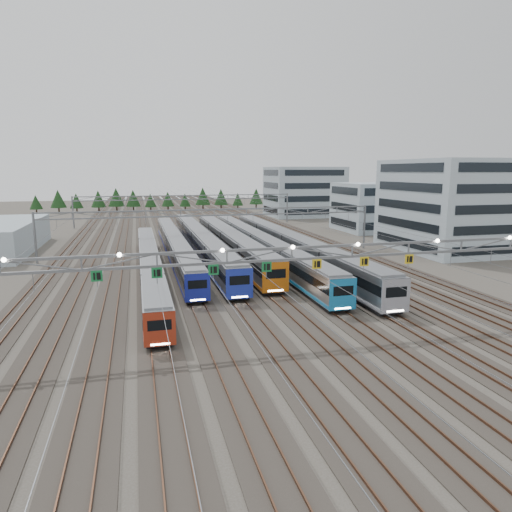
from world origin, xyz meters
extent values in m
plane|color=#47423A|center=(0.00, 0.00, 0.00)|extent=(400.00, 400.00, 0.00)
cube|color=#2D2823|center=(0.00, 100.00, 0.04)|extent=(54.00, 260.00, 0.08)
cube|color=brown|center=(-25.47, 100.00, 0.16)|extent=(0.08, 260.00, 0.16)
cube|color=brown|center=(25.47, 100.00, 0.16)|extent=(0.08, 260.00, 0.16)
cube|color=brown|center=(-0.72, 100.00, 0.16)|extent=(0.08, 260.00, 0.16)
cube|color=brown|center=(0.72, 100.00, 0.16)|extent=(0.08, 260.00, 0.16)
cube|color=black|center=(-11.25, 26.01, 0.40)|extent=(2.13, 53.10, 0.32)
cube|color=#96989E|center=(-11.25, 26.01, 1.96)|extent=(2.50, 54.19, 2.81)
cube|color=black|center=(-11.25, 26.01, 2.30)|extent=(2.56, 53.92, 0.85)
cube|color=#9F2E18|center=(-11.25, 26.01, 0.78)|extent=(2.55, 53.92, 0.31)
cube|color=slate|center=(-11.25, 26.01, 3.46)|extent=(2.25, 53.10, 0.22)
cube|color=#9F2E18|center=(-11.25, -1.04, 1.96)|extent=(2.52, 0.12, 2.81)
cube|color=black|center=(-11.25, -1.07, 2.30)|extent=(1.88, 0.10, 0.85)
cube|color=white|center=(-11.25, -1.10, 0.73)|extent=(1.50, 0.06, 0.13)
cube|color=black|center=(-6.75, 39.45, 0.41)|extent=(2.29, 56.64, 0.35)
cube|color=#96989E|center=(-6.75, 39.45, 2.09)|extent=(2.69, 57.80, 3.03)
cube|color=black|center=(-6.75, 39.45, 2.46)|extent=(2.75, 57.51, 0.91)
cube|color=#1A25A1|center=(-6.75, 39.45, 0.82)|extent=(2.74, 57.51, 0.34)
cube|color=slate|center=(-6.75, 39.45, 3.70)|extent=(2.42, 56.64, 0.24)
cube|color=#1A25A1|center=(-6.75, 10.60, 2.09)|extent=(2.71, 0.12, 3.03)
cube|color=black|center=(-6.75, 10.57, 2.46)|extent=(2.02, 0.10, 0.91)
cube|color=white|center=(-6.75, 10.54, 0.77)|extent=(1.62, 0.06, 0.14)
cube|color=black|center=(-2.25, 41.19, 0.43)|extent=(2.51, 60.37, 0.38)
cube|color=#96989E|center=(-2.25, 41.19, 2.27)|extent=(2.95, 61.60, 3.32)
cube|color=black|center=(-2.25, 41.19, 2.67)|extent=(3.01, 61.29, 1.00)
cube|color=#2132B3|center=(-2.25, 41.19, 0.87)|extent=(3.00, 61.29, 0.37)
cube|color=slate|center=(-2.25, 41.19, 4.03)|extent=(2.66, 60.37, 0.26)
cube|color=#2132B3|center=(-2.25, 10.44, 2.27)|extent=(2.97, 0.12, 3.32)
cube|color=black|center=(-2.25, 10.41, 2.67)|extent=(2.21, 0.10, 1.00)
cube|color=white|center=(-2.25, 10.38, 0.82)|extent=(1.77, 0.06, 0.16)
cube|color=black|center=(2.25, 38.07, 0.44)|extent=(2.64, 51.44, 0.40)
cube|color=#96989E|center=(2.25, 38.07, 2.38)|extent=(3.11, 52.49, 3.50)
cube|color=black|center=(2.25, 38.07, 2.80)|extent=(3.17, 52.22, 1.05)
cube|color=orange|center=(2.25, 38.07, 0.91)|extent=(3.16, 52.22, 0.39)
cube|color=slate|center=(2.25, 38.07, 4.24)|extent=(2.80, 51.44, 0.28)
cube|color=orange|center=(2.25, 11.88, 2.38)|extent=(3.13, 0.12, 3.50)
cube|color=black|center=(2.25, 11.85, 2.80)|extent=(2.33, 0.10, 1.05)
cube|color=white|center=(2.25, 11.82, 0.85)|extent=(1.87, 0.06, 0.17)
cube|color=black|center=(6.75, 36.06, 0.42)|extent=(2.42, 63.13, 0.37)
cube|color=#96989E|center=(6.75, 36.06, 2.20)|extent=(2.85, 64.42, 3.20)
cube|color=black|center=(6.75, 36.06, 2.58)|extent=(2.91, 64.10, 0.97)
cube|color=#1B80C3|center=(6.75, 36.06, 0.85)|extent=(2.90, 64.10, 0.36)
cube|color=slate|center=(6.75, 36.06, 3.90)|extent=(2.56, 63.13, 0.25)
cube|color=#1B80C3|center=(6.75, 3.90, 2.20)|extent=(2.87, 0.12, 3.20)
cube|color=black|center=(6.75, 3.87, 2.58)|extent=(2.13, 0.10, 0.97)
cube|color=white|center=(6.75, 3.84, 0.80)|extent=(1.71, 0.06, 0.15)
cube|color=black|center=(11.25, 33.14, 0.43)|extent=(2.57, 61.72, 0.39)
cube|color=#96989E|center=(11.25, 33.14, 2.32)|extent=(3.02, 62.98, 3.40)
cube|color=black|center=(11.25, 33.14, 2.73)|extent=(3.08, 62.66, 1.03)
cube|color=#999AA6|center=(11.25, 33.14, 0.89)|extent=(3.07, 62.66, 0.38)
cube|color=slate|center=(11.25, 33.14, 4.12)|extent=(2.72, 61.72, 0.27)
cube|color=#999AA6|center=(11.25, 1.70, 2.32)|extent=(3.04, 0.12, 3.40)
cube|color=black|center=(11.25, 1.67, 2.73)|extent=(2.27, 0.10, 1.03)
cube|color=white|center=(11.25, 1.64, 0.83)|extent=(1.81, 0.06, 0.16)
cube|color=slate|center=(0.00, 0.00, 7.80)|extent=(56.00, 0.22, 0.22)
cube|color=slate|center=(0.00, 0.00, 6.80)|extent=(56.00, 0.22, 0.22)
cube|color=#17773A|center=(-15.75, -0.12, 6.30)|extent=(0.85, 0.06, 0.85)
cube|color=#17773A|center=(-11.25, -0.12, 6.30)|extent=(0.85, 0.06, 0.85)
cube|color=#17773A|center=(-6.75, -0.12, 6.30)|extent=(0.85, 0.06, 0.85)
cube|color=#17773A|center=(-2.25, -0.12, 6.30)|extent=(0.85, 0.06, 0.85)
cube|color=yellow|center=(2.25, -0.12, 6.30)|extent=(0.85, 0.06, 0.85)
cube|color=yellow|center=(6.75, -0.12, 6.30)|extent=(0.85, 0.06, 0.85)
cube|color=yellow|center=(11.25, -0.12, 6.30)|extent=(0.85, 0.06, 0.85)
cylinder|color=slate|center=(-28.00, 40.00, 4.00)|extent=(0.36, 0.36, 8.00)
cylinder|color=slate|center=(28.00, 40.00, 4.00)|extent=(0.36, 0.36, 8.00)
cube|color=slate|center=(0.00, 40.00, 7.80)|extent=(56.00, 0.22, 0.22)
cube|color=slate|center=(0.00, 40.00, 6.80)|extent=(56.00, 0.22, 0.22)
cylinder|color=slate|center=(-28.00, 85.00, 4.00)|extent=(0.36, 0.36, 8.00)
cylinder|color=slate|center=(28.00, 85.00, 4.00)|extent=(0.36, 0.36, 8.00)
cube|color=slate|center=(0.00, 85.00, 7.80)|extent=(56.00, 0.22, 0.22)
cube|color=slate|center=(0.00, 85.00, 6.80)|extent=(56.00, 0.22, 0.22)
cube|color=#A6BCC6|center=(42.18, 34.77, 8.08)|extent=(18.00, 22.00, 16.17)
cube|color=#A6BCC6|center=(41.48, 62.75, 5.65)|extent=(14.00, 16.00, 11.31)
cube|color=#A6BCC6|center=(38.84, 100.86, 7.66)|extent=(22.00, 18.00, 15.33)
cube|color=#A6BCC6|center=(-35.56, 53.08, 2.62)|extent=(10.00, 30.00, 5.25)
camera|label=1|loc=(-12.53, -35.99, 14.23)|focal=32.00mm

